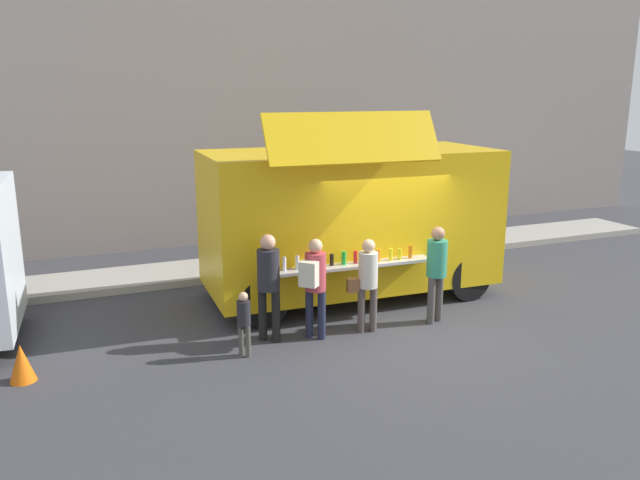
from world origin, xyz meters
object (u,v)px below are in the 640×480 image
object	(u,v)px
food_truck_main	(351,218)
traffic_cone_orange	(22,363)
customer_front_ordering	(367,278)
customer_rear_waiting	(269,278)
trash_bin	(455,232)
child_near_queue	(244,318)
customer_mid_with_backpack	(314,279)
customer_extra_browsing	(437,266)

from	to	relation	value
food_truck_main	traffic_cone_orange	world-z (taller)	food_truck_main
customer_front_ordering	customer_rear_waiting	distance (m)	1.66
traffic_cone_orange	trash_bin	size ratio (longest dim) A/B	0.62
trash_bin	child_near_queue	xyz separation A→B (m)	(-6.81, -4.33, 0.17)
customer_rear_waiting	trash_bin	bearing A→B (deg)	-17.16
trash_bin	customer_rear_waiting	world-z (taller)	customer_rear_waiting
trash_bin	customer_front_ordering	xyz separation A→B (m)	(-4.63, -4.15, 0.51)
customer_rear_waiting	child_near_queue	bearing A→B (deg)	169.32
traffic_cone_orange	customer_mid_with_backpack	distance (m)	4.45
customer_extra_browsing	customer_rear_waiting	bearing A→B (deg)	63.72
trash_bin	customer_front_ordering	world-z (taller)	customer_front_ordering
food_truck_main	customer_mid_with_backpack	size ratio (longest dim) A/B	3.34
customer_front_ordering	customer_extra_browsing	bearing A→B (deg)	-83.14
traffic_cone_orange	customer_front_ordering	bearing A→B (deg)	-2.11
traffic_cone_orange	child_near_queue	distance (m)	3.17
customer_mid_with_backpack	customer_rear_waiting	bearing A→B (deg)	120.22
trash_bin	customer_mid_with_backpack	xyz separation A→B (m)	(-5.55, -4.10, 0.58)
trash_bin	customer_extra_browsing	xyz separation A→B (m)	(-3.31, -4.21, 0.58)
traffic_cone_orange	customer_front_ordering	distance (m)	5.36
customer_front_ordering	customer_extra_browsing	size ratio (longest dim) A/B	0.94
customer_front_ordering	customer_extra_browsing	world-z (taller)	customer_extra_browsing
traffic_cone_orange	trash_bin	world-z (taller)	trash_bin
customer_mid_with_backpack	customer_rear_waiting	distance (m)	0.74
trash_bin	customer_rear_waiting	distance (m)	7.40
food_truck_main	customer_front_ordering	size ratio (longest dim) A/B	3.49
customer_mid_with_backpack	customer_extra_browsing	distance (m)	2.25
customer_mid_with_backpack	customer_rear_waiting	world-z (taller)	customer_rear_waiting
customer_mid_with_backpack	customer_extra_browsing	size ratio (longest dim) A/B	0.98
traffic_cone_orange	customer_mid_with_backpack	xyz separation A→B (m)	(4.38, -0.14, 0.76)
food_truck_main	customer_extra_browsing	xyz separation A→B (m)	(0.76, -1.89, -0.55)
food_truck_main	customer_front_ordering	distance (m)	2.01
trash_bin	child_near_queue	distance (m)	8.07
food_truck_main	customer_front_ordering	bearing A→B (deg)	-104.79
trash_bin	customer_front_ordering	distance (m)	6.24
trash_bin	child_near_queue	size ratio (longest dim) A/B	0.86
customer_rear_waiting	food_truck_main	bearing A→B (deg)	-13.41
customer_front_ordering	trash_bin	bearing A→B (deg)	-38.79
food_truck_main	customer_rear_waiting	size ratio (longest dim) A/B	3.14
customer_rear_waiting	traffic_cone_orange	bearing A→B (deg)	131.84
customer_extra_browsing	child_near_queue	size ratio (longest dim) A/B	1.66
customer_extra_browsing	child_near_queue	bearing A→B (deg)	71.69
child_near_queue	customer_extra_browsing	bearing A→B (deg)	-34.52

